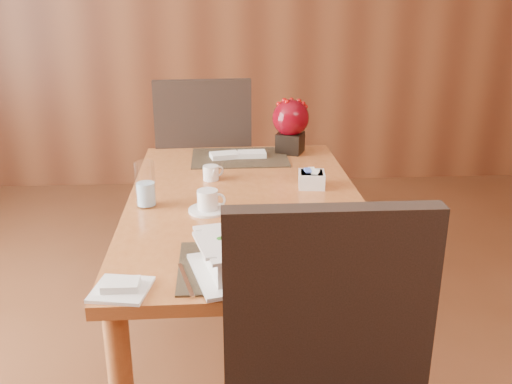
{
  "coord_description": "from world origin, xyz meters",
  "views": [
    {
      "loc": [
        -0.1,
        -1.43,
        1.52
      ],
      "look_at": [
        0.02,
        0.35,
        0.87
      ],
      "focal_mm": 40.0,
      "sensor_mm": 36.0,
      "label": 1
    }
  ],
  "objects": [
    {
      "name": "placemat_far",
      "position": [
        0.0,
        1.15,
        0.75
      ],
      "size": [
        0.45,
        0.33,
        0.01
      ],
      "primitive_type": "cube",
      "color": "black",
      "rests_on": "dining_table"
    },
    {
      "name": "water_glass",
      "position": [
        -0.37,
        0.55,
        0.84
      ],
      "size": [
        0.09,
        0.09,
        0.17
      ],
      "primitive_type": "cylinder",
      "rotation": [
        0.0,
        0.0,
        -0.19
      ],
      "color": "white",
      "rests_on": "dining_table"
    },
    {
      "name": "berry_decor",
      "position": [
        0.25,
        1.23,
        0.9
      ],
      "size": [
        0.18,
        0.18,
        0.26
      ],
      "rotation": [
        0.0,
        0.0,
        -0.41
      ],
      "color": "black",
      "rests_on": "dining_table"
    },
    {
      "name": "back_wall",
      "position": [
        0.0,
        3.0,
        1.4
      ],
      "size": [
        5.0,
        0.02,
        2.8
      ],
      "primitive_type": "cube",
      "color": "brown",
      "rests_on": "ground"
    },
    {
      "name": "placemat_near",
      "position": [
        0.0,
        0.05,
        0.75
      ],
      "size": [
        0.45,
        0.33,
        0.01
      ],
      "primitive_type": "cube",
      "color": "black",
      "rests_on": "dining_table"
    },
    {
      "name": "bread_plate",
      "position": [
        -0.37,
        -0.07,
        0.75
      ],
      "size": [
        0.17,
        0.17,
        0.01
      ],
      "primitive_type": "cube",
      "rotation": [
        0.0,
        0.0,
        -0.19
      ],
      "color": "white",
      "rests_on": "dining_table"
    },
    {
      "name": "coffee_cup",
      "position": [
        -0.14,
        0.49,
        0.78
      ],
      "size": [
        0.14,
        0.14,
        0.08
      ],
      "rotation": [
        0.0,
        0.0,
        -0.26
      ],
      "color": "white",
      "rests_on": "dining_table"
    },
    {
      "name": "far_chair",
      "position": [
        -0.18,
        1.51,
        0.61
      ],
      "size": [
        0.53,
        0.53,
        1.09
      ],
      "rotation": [
        0.0,
        0.0,
        3.19
      ],
      "color": "black",
      "rests_on": "ground"
    },
    {
      "name": "dining_table",
      "position": [
        0.0,
        0.6,
        0.65
      ],
      "size": [
        0.9,
        1.5,
        0.75
      ],
      "color": "#B06331",
      "rests_on": "ground"
    },
    {
      "name": "napkins_far",
      "position": [
        0.0,
        1.15,
        0.77
      ],
      "size": [
        0.27,
        0.12,
        0.02
      ],
      "primitive_type": null,
      "rotation": [
        0.0,
        0.0,
        0.1
      ],
      "color": "white",
      "rests_on": "dining_table"
    },
    {
      "name": "soup_setting",
      "position": [
        -0.04,
        0.0,
        0.8
      ],
      "size": [
        0.33,
        0.33,
        0.11
      ],
      "rotation": [
        0.0,
        0.0,
        0.23
      ],
      "color": "white",
      "rests_on": "dining_table"
    },
    {
      "name": "creamer_jug",
      "position": [
        -0.13,
        0.84,
        0.78
      ],
      "size": [
        0.11,
        0.11,
        0.06
      ],
      "primitive_type": null,
      "rotation": [
        0.0,
        0.0,
        0.44
      ],
      "color": "white",
      "rests_on": "dining_table"
    },
    {
      "name": "sugar_caddy",
      "position": [
        0.27,
        0.72,
        0.78
      ],
      "size": [
        0.12,
        0.12,
        0.06
      ],
      "primitive_type": "cube",
      "rotation": [
        0.0,
        0.0,
        -0.12
      ],
      "color": "white",
      "rests_on": "dining_table"
    }
  ]
}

